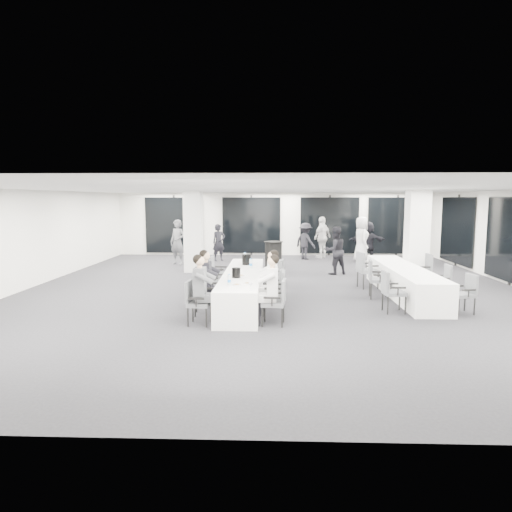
{
  "coord_description": "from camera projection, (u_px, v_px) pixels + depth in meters",
  "views": [
    {
      "loc": [
        -0.06,
        -12.55,
        2.55
      ],
      "look_at": [
        -0.5,
        -0.2,
        0.99
      ],
      "focal_mm": 32.0,
      "sensor_mm": 36.0,
      "label": 1
    }
  ],
  "objects": [
    {
      "name": "chair_main_right_mid",
      "position": [
        276.0,
        285.0,
        10.9
      ],
      "size": [
        0.5,
        0.54,
        0.87
      ],
      "rotation": [
        0.0,
        0.0,
        1.43
      ],
      "color": "#505258",
      "rests_on": "floor"
    },
    {
      "name": "seated_guest_b",
      "position": [
        209.0,
        278.0,
        9.99
      ],
      "size": [
        0.5,
        0.38,
        1.44
      ],
      "rotation": [
        0.0,
        0.0,
        -1.57
      ],
      "color": "black",
      "rests_on": "floor"
    },
    {
      "name": "standing_guest_b",
      "position": [
        335.0,
        247.0,
        15.32
      ],
      "size": [
        1.02,
        0.83,
        1.83
      ],
      "primitive_type": "imported",
      "rotation": [
        0.0,
        0.0,
        3.53
      ],
      "color": "black",
      "rests_on": "floor"
    },
    {
      "name": "ice_bucket_far",
      "position": [
        246.0,
        260.0,
        12.45
      ],
      "size": [
        0.24,
        0.24,
        0.28
      ],
      "primitive_type": "cylinder",
      "color": "black",
      "rests_on": "banquet_table_main"
    },
    {
      "name": "chair_main_left_second",
      "position": [
        201.0,
        290.0,
        10.02
      ],
      "size": [
        0.53,
        0.58,
        0.98
      ],
      "rotation": [
        0.0,
        0.0,
        -1.48
      ],
      "color": "#505258",
      "rests_on": "floor"
    },
    {
      "name": "water_bottle_c",
      "position": [
        245.0,
        257.0,
        13.15
      ],
      "size": [
        0.08,
        0.08,
        0.24
      ],
      "primitive_type": "cylinder",
      "color": "silver",
      "rests_on": "banquet_table_main"
    },
    {
      "name": "seated_guest_a",
      "position": [
        203.0,
        285.0,
        9.19
      ],
      "size": [
        0.5,
        0.38,
        1.44
      ],
      "rotation": [
        0.0,
        0.0,
        -1.57
      ],
      "color": "#505257",
      "rests_on": "floor"
    },
    {
      "name": "water_bottle_b",
      "position": [
        251.0,
        264.0,
        11.82
      ],
      "size": [
        0.08,
        0.08,
        0.24
      ],
      "primitive_type": "cylinder",
      "color": "silver",
      "rests_on": "banquet_table_main"
    },
    {
      "name": "standing_guest_d",
      "position": [
        322.0,
        235.0,
        19.58
      ],
      "size": [
        1.3,
        1.33,
        2.02
      ],
      "primitive_type": "imported",
      "rotation": [
        0.0,
        0.0,
        3.97
      ],
      "color": "silver",
      "rests_on": "floor"
    },
    {
      "name": "chair_side_right_near",
      "position": [
        466.0,
        291.0,
        10.15
      ],
      "size": [
        0.51,
        0.55,
        0.88
      ],
      "rotation": [
        0.0,
        0.0,
        1.74
      ],
      "color": "#505258",
      "rests_on": "floor"
    },
    {
      "name": "plate_b",
      "position": [
        248.0,
        283.0,
        9.71
      ],
      "size": [
        0.2,
        0.2,
        0.03
      ],
      "color": "white",
      "rests_on": "banquet_table_main"
    },
    {
      "name": "cocktail_table",
      "position": [
        273.0,
        254.0,
        16.81
      ],
      "size": [
        0.71,
        0.71,
        0.98
      ],
      "color": "black",
      "rests_on": "floor"
    },
    {
      "name": "standing_guest_f",
      "position": [
        368.0,
        239.0,
        18.64
      ],
      "size": [
        1.71,
        0.7,
        1.84
      ],
      "primitive_type": "imported",
      "rotation": [
        0.0,
        0.0,
        3.17
      ],
      "color": "black",
      "rests_on": "floor"
    },
    {
      "name": "chair_side_left_far",
      "position": [
        365.0,
        268.0,
        13.0
      ],
      "size": [
        0.61,
        0.65,
        1.03
      ],
      "rotation": [
        0.0,
        0.0,
        -1.37
      ],
      "color": "#505258",
      "rests_on": "floor"
    },
    {
      "name": "seated_guest_c",
      "position": [
        269.0,
        285.0,
        9.18
      ],
      "size": [
        0.5,
        0.38,
        1.44
      ],
      "rotation": [
        0.0,
        0.0,
        1.57
      ],
      "color": "silver",
      "rests_on": "floor"
    },
    {
      "name": "standing_guest_g",
      "position": [
        178.0,
        239.0,
        17.65
      ],
      "size": [
        0.9,
        0.83,
        1.97
      ],
      "primitive_type": "imported",
      "rotation": [
        0.0,
        0.0,
        -0.44
      ],
      "color": "#505257",
      "rests_on": "floor"
    },
    {
      "name": "chair_main_right_far",
      "position": [
        276.0,
        273.0,
        12.67
      ],
      "size": [
        0.49,
        0.53,
        0.86
      ],
      "rotation": [
        0.0,
        0.0,
        1.42
      ],
      "color": "#505258",
      "rests_on": "floor"
    },
    {
      "name": "chair_side_right_mid",
      "position": [
        443.0,
        280.0,
        11.54
      ],
      "size": [
        0.45,
        0.51,
        0.89
      ],
      "rotation": [
        0.0,
        0.0,
        1.56
      ],
      "color": "#505258",
      "rests_on": "floor"
    },
    {
      "name": "column_right",
      "position": [
        417.0,
        238.0,
        13.43
      ],
      "size": [
        0.6,
        0.6,
        2.8
      ],
      "primitive_type": "cube",
      "color": "silver",
      "rests_on": "floor"
    },
    {
      "name": "banquet_table_main",
      "position": [
        243.0,
        287.0,
        11.25
      ],
      "size": [
        0.9,
        5.0,
        0.75
      ],
      "primitive_type": "cube",
      "color": "white",
      "rests_on": "floor"
    },
    {
      "name": "room",
      "position": [
        304.0,
        238.0,
        13.66
      ],
      "size": [
        14.04,
        16.04,
        2.84
      ],
      "color": "#222227",
      "rests_on": "ground"
    },
    {
      "name": "water_bottle_a",
      "position": [
        229.0,
        280.0,
        9.51
      ],
      "size": [
        0.07,
        0.07,
        0.22
      ],
      "primitive_type": "cylinder",
      "color": "silver",
      "rests_on": "banquet_table_main"
    },
    {
      "name": "chair_main_right_near",
      "position": [
        277.0,
        299.0,
        9.2
      ],
      "size": [
        0.52,
        0.56,
        0.93
      ],
      "rotation": [
        0.0,
        0.0,
        1.46
      ],
      "color": "#505258",
      "rests_on": "floor"
    },
    {
      "name": "chair_side_left_near",
      "position": [
        391.0,
        289.0,
        10.21
      ],
      "size": [
        0.5,
        0.55,
        0.94
      ],
      "rotation": [
        0.0,
        0.0,
        -1.51
      ],
      "color": "#505258",
      "rests_on": "floor"
    },
    {
      "name": "standing_guest_e",
      "position": [
        361.0,
        236.0,
        18.38
      ],
      "size": [
        0.73,
        1.07,
        2.07
      ],
      "primitive_type": "imported",
      "rotation": [
        0.0,
        0.0,
        1.7
      ],
      "color": "silver",
      "rests_on": "floor"
    },
    {
      "name": "standing_guest_a",
      "position": [
        219.0,
        240.0,
        18.67
      ],
      "size": [
        0.8,
        0.76,
        1.71
      ],
      "primitive_type": "imported",
      "rotation": [
        0.0,
        0.0,
        0.55
      ],
      "color": "black",
      "rests_on": "floor"
    },
    {
      "name": "chair_side_right_far",
      "position": [
        424.0,
        269.0,
        13.02
      ],
      "size": [
        0.51,
        0.57,
        0.99
      ],
      "rotation": [
        0.0,
        0.0,
        1.6
      ],
      "color": "#505258",
      "rests_on": "floor"
    },
    {
      "name": "column_left",
      "position": [
        193.0,
        232.0,
        15.85
      ],
      "size": [
        0.6,
        0.6,
        2.8
      ],
      "primitive_type": "cube",
      "color": "silver",
      "rests_on": "floor"
    },
    {
      "name": "chair_main_left_far",
      "position": [
        217.0,
        271.0,
        12.79
      ],
      "size": [
        0.51,
        0.56,
        0.94
      ],
      "rotation": [
        0.0,
        0.0,
        -1.64
      ],
      "color": "#505258",
      "rests_on": "floor"
    },
    {
      "name": "seated_guest_d",
      "position": [
        269.0,
        278.0,
        9.99
      ],
      "size": [
        0.5,
        0.38,
        1.44
      ],
      "rotation": [
        0.0,
        0.0,
        1.57
      ],
      "color": "silver",
      "rests_on": "floor"
    },
    {
      "name": "chair_main_left_fourth",
      "position": [
        212.0,
        279.0,
        11.73
      ],
      "size": [
        0.52,
        0.55,
        0.88
      ],
      "rotation": [
        0.0,
        0.0,
        -1.77
      ],
      "color": "#505258",
      "rests_on": "floor"
    },
    {
      "name": "plate_c",
      "position": [
        240.0,
        275.0,
        10.67
      ],
      "size": [
        0.22,
        0.22,
        0.03
      ],
      "color": "white",
      "rests_on": "banquet_table_main"
    },
    {
      "name": "chair_main_left_near",
      "position": [
        195.0,
        300.0,
        9.24
      ],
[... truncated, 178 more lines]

